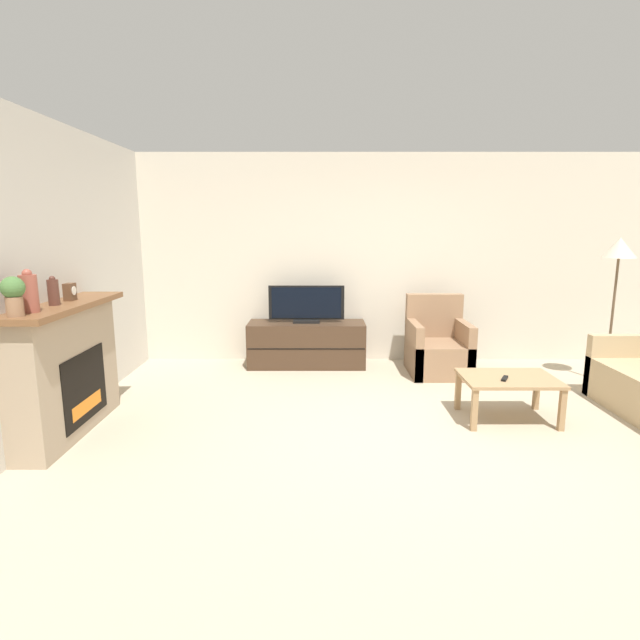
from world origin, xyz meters
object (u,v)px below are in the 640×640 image
(remote, at_px, (505,378))
(floor_lamp, at_px, (619,257))
(armchair, at_px, (438,349))
(tv, at_px, (307,306))
(tv_stand, at_px, (307,344))
(mantel_clock, at_px, (70,292))
(mantel_vase_centre_left, at_px, (54,292))
(potted_plant, at_px, (14,294))
(mantel_vase_left, at_px, (29,292))
(coffee_table, at_px, (509,383))
(fireplace, at_px, (66,368))

(remote, xyz_separation_m, floor_lamp, (1.62, 1.19, 1.03))
(armchair, bearing_deg, tv, 168.92)
(floor_lamp, bearing_deg, remote, -143.76)
(armchair, bearing_deg, tv_stand, 168.84)
(tv_stand, xyz_separation_m, floor_lamp, (3.47, -0.72, 1.16))
(mantel_clock, bearing_deg, mantel_vase_centre_left, -90.17)
(potted_plant, bearing_deg, mantel_vase_left, 90.00)
(tv, height_order, armchair, tv)
(mantel_vase_left, xyz_separation_m, mantel_clock, (0.00, 0.60, -0.07))
(coffee_table, xyz_separation_m, remote, (-0.07, -0.08, 0.07))
(floor_lamp, bearing_deg, coffee_table, -144.44)
(armchair, bearing_deg, potted_plant, -145.70)
(mantel_clock, bearing_deg, tv_stand, 44.99)
(mantel_vase_centre_left, bearing_deg, armchair, 28.21)
(mantel_clock, bearing_deg, floor_lamp, 13.03)
(mantel_clock, relative_size, coffee_table, 0.18)
(remote, bearing_deg, mantel_vase_centre_left, -145.85)
(mantel_clock, height_order, coffee_table, mantel_clock)
(tv, relative_size, armchair, 1.02)
(mantel_vase_centre_left, relative_size, tv, 0.25)
(fireplace, bearing_deg, mantel_vase_left, -87.86)
(fireplace, relative_size, mantel_vase_left, 4.64)
(fireplace, xyz_separation_m, mantel_clock, (0.02, 0.15, 0.64))
(remote, bearing_deg, armchair, 127.54)
(mantel_clock, bearing_deg, potted_plant, -90.06)
(mantel_clock, bearing_deg, armchair, 24.87)
(fireplace, height_order, tv_stand, fireplace)
(coffee_table, bearing_deg, mantel_vase_centre_left, -173.96)
(tv_stand, height_order, armchair, armchair)
(mantel_vase_left, bearing_deg, floor_lamp, 18.84)
(fireplace, xyz_separation_m, mantel_vase_left, (0.02, -0.45, 0.71))
(tv_stand, distance_m, floor_lamp, 3.73)
(tv_stand, bearing_deg, fireplace, -133.18)
(tv, bearing_deg, coffee_table, -43.76)
(potted_plant, bearing_deg, tv, 54.35)
(fireplace, bearing_deg, floor_lamp, 14.47)
(potted_plant, relative_size, tv_stand, 0.19)
(tv, relative_size, coffee_table, 1.13)
(tv_stand, bearing_deg, tv, -90.00)
(fireplace, xyz_separation_m, mantel_vase_centre_left, (0.02, -0.11, 0.67))
(floor_lamp, bearing_deg, mantel_vase_left, -161.16)
(mantel_vase_centre_left, xyz_separation_m, mantel_clock, (0.00, 0.26, -0.04))
(mantel_vase_centre_left, distance_m, tv_stand, 3.16)
(mantel_vase_centre_left, bearing_deg, potted_plant, -90.00)
(tv, distance_m, floor_lamp, 3.61)
(mantel_vase_left, bearing_deg, coffee_table, 10.88)
(fireplace, height_order, floor_lamp, floor_lamp)
(coffee_table, relative_size, floor_lamp, 0.51)
(mantel_clock, height_order, tv, mantel_clock)
(mantel_vase_left, distance_m, armchair, 4.37)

